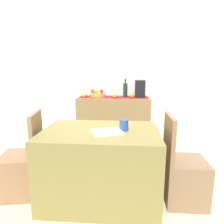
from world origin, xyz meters
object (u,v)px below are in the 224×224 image
at_px(chair_near_window, 23,171).
at_px(open_book, 107,132).
at_px(coffee_cup, 124,125).
at_px(dining_table, 101,165).
at_px(chair_by_corner, 183,177).
at_px(wine_bottle, 125,90).
at_px(sideboard_console, 114,123).
at_px(coffee_maker, 140,89).
at_px(fruit_bowl, 98,95).

bearing_deg(chair_near_window, open_book, -5.04).
bearing_deg(coffee_cup, dining_table, -176.33).
relative_size(chair_near_window, chair_by_corner, 1.00).
relative_size(dining_table, chair_near_window, 1.28).
relative_size(open_book, chair_by_corner, 0.31).
relative_size(wine_bottle, dining_table, 0.26).
xyz_separation_m(wine_bottle, coffee_cup, (0.01, -1.40, -0.20)).
distance_m(coffee_cup, chair_by_corner, 0.81).
relative_size(wine_bottle, chair_by_corner, 0.34).
distance_m(wine_bottle, open_book, 1.52).
height_order(coffee_cup, chair_by_corner, chair_by_corner).
relative_size(wine_bottle, chair_near_window, 0.34).
relative_size(sideboard_console, chair_near_window, 1.33).
bearing_deg(chair_by_corner, dining_table, 180.00).
distance_m(coffee_maker, chair_near_window, 2.06).
xyz_separation_m(dining_table, open_book, (0.07, -0.08, 0.38)).
bearing_deg(open_book, wine_bottle, 64.59).
distance_m(fruit_bowl, coffee_maker, 0.70).
relative_size(open_book, chair_near_window, 0.31).
xyz_separation_m(coffee_maker, chair_near_window, (-1.30, -1.41, -0.75)).
relative_size(sideboard_console, coffee_maker, 4.24).
distance_m(sideboard_console, coffee_cup, 1.46).
xyz_separation_m(fruit_bowl, coffee_cup, (0.46, -1.40, -0.12)).
bearing_deg(fruit_bowl, dining_table, -80.80).
bearing_deg(open_book, sideboard_console, 71.81).
distance_m(sideboard_console, fruit_bowl, 0.54).
height_order(fruit_bowl, coffee_cup, fruit_bowl).
relative_size(fruit_bowl, chair_near_window, 0.28).
bearing_deg(sideboard_console, chair_by_corner, -60.39).
xyz_separation_m(sideboard_console, open_book, (0.04, -1.50, 0.31)).
height_order(sideboard_console, dining_table, sideboard_console).
distance_m(dining_table, chair_by_corner, 0.85).
bearing_deg(open_book, chair_near_window, 155.29).
xyz_separation_m(sideboard_console, coffee_cup, (0.20, -1.40, 0.36)).
distance_m(open_book, chair_by_corner, 0.91).
relative_size(wine_bottle, coffee_maker, 1.07).
xyz_separation_m(sideboard_console, chair_near_window, (-0.88, -1.41, -0.17)).
bearing_deg(chair_by_corner, sideboard_console, 119.61).
bearing_deg(coffee_maker, fruit_bowl, 180.00).
relative_size(sideboard_console, fruit_bowl, 4.68).
height_order(chair_near_window, chair_by_corner, same).
xyz_separation_m(coffee_maker, chair_by_corner, (0.38, -1.42, -0.75)).
xyz_separation_m(sideboard_console, fruit_bowl, (-0.26, 0.00, 0.48)).
height_order(open_book, chair_by_corner, chair_by_corner).
height_order(wine_bottle, coffee_cup, wine_bottle).
bearing_deg(coffee_maker, open_book, -104.53).
bearing_deg(wine_bottle, coffee_maker, 0.00).
xyz_separation_m(fruit_bowl, chair_near_window, (-0.61, -1.41, -0.65)).
bearing_deg(chair_near_window, coffee_maker, 47.39).
height_order(fruit_bowl, chair_near_window, fruit_bowl).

